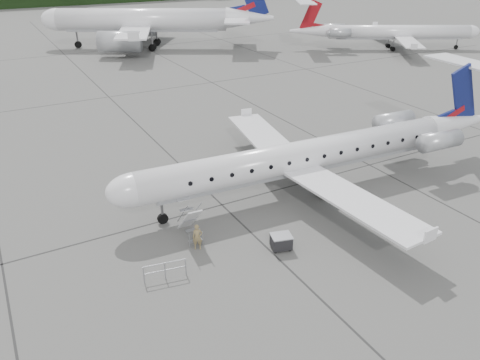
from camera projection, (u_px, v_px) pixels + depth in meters
ground at (306, 207)px, 31.22m from camera, size 320.00×320.00×0.00m
main_regional_jet at (302, 142)px, 31.47m from camera, size 30.90×23.20×7.57m
airstair at (190, 220)px, 27.45m from camera, size 1.00×2.31×2.37m
passenger at (197, 237)px, 26.59m from camera, size 0.68×0.59×1.57m
safety_railing at (165, 271)px, 24.28m from camera, size 2.18×0.48×1.00m
baggage_cart at (281, 242)px, 26.70m from camera, size 1.32×1.17×0.97m
bg_narrowbody at (141, 8)px, 76.68m from camera, size 43.73×39.87×12.83m
bg_regional_right at (400, 25)px, 76.91m from camera, size 36.42×33.14×7.81m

